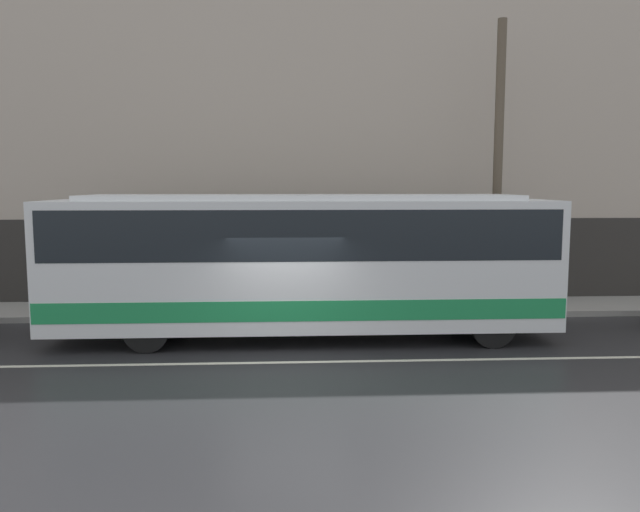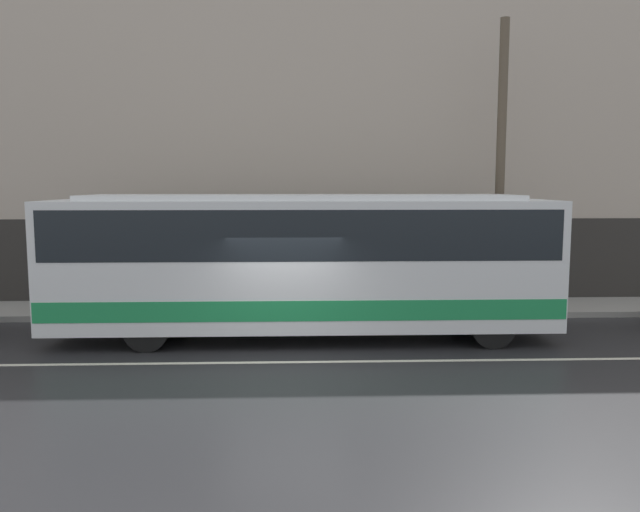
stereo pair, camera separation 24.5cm
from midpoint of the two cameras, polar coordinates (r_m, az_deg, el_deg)
ground_plane at (r=12.96m, az=-2.73°, el=-9.69°), size 60.00×60.00×0.00m
sidewalk at (r=17.93m, az=-2.56°, el=-4.85°), size 60.00×2.28×0.16m
building_facade at (r=18.91m, az=-2.60°, el=10.76°), size 60.00×0.35×10.40m
lane_stripe at (r=12.96m, az=-2.73°, el=-9.67°), size 54.00×0.14×0.01m
transit_bus at (r=14.62m, az=-1.10°, el=-0.18°), size 11.64×2.55×3.39m
utility_pole_near at (r=18.01m, az=16.54°, el=7.84°), size 0.25×0.25×7.91m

